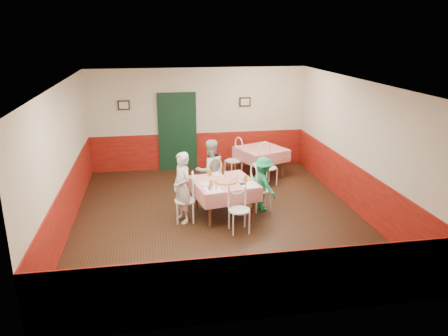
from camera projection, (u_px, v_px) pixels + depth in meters
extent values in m
plane|color=black|center=(218.00, 216.00, 9.25)|extent=(7.00, 7.00, 0.00)
plane|color=white|center=(217.00, 83.00, 8.40)|extent=(7.00, 7.00, 0.00)
cube|color=beige|center=(199.00, 119.00, 12.11)|extent=(6.00, 0.10, 2.80)
cube|color=beige|center=(260.00, 226.00, 5.53)|extent=(6.00, 0.10, 2.80)
cube|color=beige|center=(63.00, 160.00, 8.35)|extent=(0.10, 7.00, 2.80)
cube|color=beige|center=(357.00, 146.00, 9.29)|extent=(0.10, 7.00, 2.80)
cube|color=maroon|center=(199.00, 150.00, 12.37)|extent=(6.00, 0.03, 1.00)
cube|color=maroon|center=(258.00, 287.00, 5.82)|extent=(6.00, 0.03, 1.00)
cube|color=maroon|center=(69.00, 203.00, 8.62)|extent=(0.03, 7.00, 1.00)
cube|color=maroon|center=(352.00, 186.00, 9.57)|extent=(0.03, 7.00, 1.00)
cube|color=black|center=(177.00, 133.00, 12.07)|extent=(0.96, 0.06, 2.10)
cube|color=black|center=(124.00, 105.00, 11.61)|extent=(0.32, 0.03, 0.26)
cube|color=black|center=(245.00, 102.00, 12.13)|extent=(0.32, 0.03, 0.26)
cube|color=white|center=(129.00, 118.00, 11.73)|extent=(0.10, 0.03, 0.10)
cube|color=red|center=(224.00, 198.00, 9.19)|extent=(1.43, 1.43, 0.77)
cube|color=red|center=(261.00, 162.00, 11.71)|extent=(1.46, 1.46, 0.77)
cylinder|color=#B74723|center=(226.00, 181.00, 9.04)|extent=(0.54, 0.54, 0.03)
cylinder|color=white|center=(205.00, 184.00, 8.92)|extent=(0.29, 0.29, 0.01)
cylinder|color=white|center=(242.00, 179.00, 9.21)|extent=(0.29, 0.29, 0.01)
cylinder|color=white|center=(218.00, 174.00, 9.48)|extent=(0.29, 0.29, 0.01)
cylinder|color=#BF7219|center=(211.00, 184.00, 8.71)|extent=(0.09, 0.09, 0.14)
cylinder|color=#BF7219|center=(246.00, 179.00, 9.01)|extent=(0.09, 0.09, 0.14)
cylinder|color=#BF7219|center=(210.00, 173.00, 9.39)|extent=(0.09, 0.09, 0.13)
cylinder|color=#381C0A|center=(223.00, 170.00, 9.44)|extent=(0.07, 0.07, 0.22)
cylinder|color=silver|center=(212.00, 188.00, 8.54)|extent=(0.04, 0.04, 0.09)
cylinder|color=silver|center=(216.00, 188.00, 8.56)|extent=(0.04, 0.04, 0.09)
cylinder|color=#B23319|center=(209.00, 188.00, 8.57)|extent=(0.04, 0.04, 0.09)
cube|color=white|center=(213.00, 190.00, 8.59)|extent=(0.41, 0.48, 0.00)
cube|color=white|center=(249.00, 185.00, 8.86)|extent=(0.31, 0.41, 0.00)
cube|color=black|center=(243.00, 184.00, 8.90)|extent=(0.12, 0.11, 0.02)
imported|color=gray|center=(182.00, 188.00, 8.79)|extent=(0.53, 0.63, 1.47)
imported|color=gray|center=(210.00, 171.00, 9.89)|extent=(0.81, 0.70, 1.44)
imported|color=gray|center=(263.00, 184.00, 9.42)|extent=(0.69, 0.87, 1.19)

